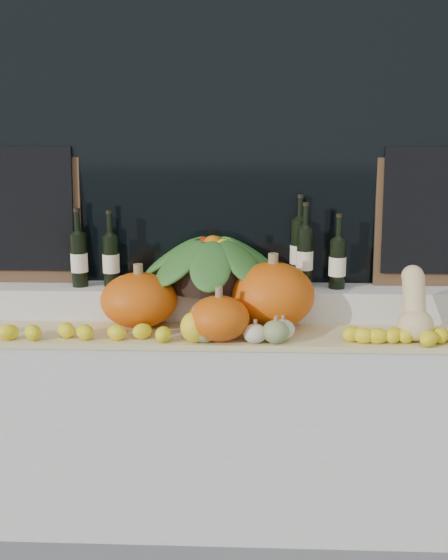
{
  "coord_description": "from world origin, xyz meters",
  "views": [
    {
      "loc": [
        0.1,
        -1.07,
        1.7
      ],
      "look_at": [
        0.0,
        1.45,
        1.12
      ],
      "focal_mm": 40.0,
      "sensor_mm": 36.0,
      "label": 1
    }
  ],
  "objects_px": {
    "pumpkin_right": "(273,295)",
    "wine_bottle_tall": "(299,251)",
    "butternut_squash": "(414,309)",
    "produce_bowl": "(213,261)",
    "pumpkin_left": "(139,300)"
  },
  "relations": [
    {
      "from": "pumpkin_right",
      "to": "butternut_squash",
      "type": "xyz_separation_m",
      "value": [
        0.56,
        -0.14,
        -0.02
      ]
    },
    {
      "from": "pumpkin_right",
      "to": "produce_bowl",
      "type": "height_order",
      "value": "produce_bowl"
    },
    {
      "from": "pumpkin_left",
      "to": "wine_bottle_tall",
      "type": "distance_m",
      "value": 0.76
    },
    {
      "from": "pumpkin_right",
      "to": "butternut_squash",
      "type": "distance_m",
      "value": 0.58
    },
    {
      "from": "pumpkin_left",
      "to": "produce_bowl",
      "type": "height_order",
      "value": "produce_bowl"
    },
    {
      "from": "pumpkin_left",
      "to": "pumpkin_right",
      "type": "distance_m",
      "value": 0.57
    },
    {
      "from": "pumpkin_right",
      "to": "wine_bottle_tall",
      "type": "bearing_deg",
      "value": 61.6
    },
    {
      "from": "pumpkin_left",
      "to": "wine_bottle_tall",
      "type": "relative_size",
      "value": 0.8
    },
    {
      "from": "pumpkin_right",
      "to": "produce_bowl",
      "type": "distance_m",
      "value": 0.33
    },
    {
      "from": "pumpkin_right",
      "to": "butternut_squash",
      "type": "relative_size",
      "value": 1.23
    },
    {
      "from": "pumpkin_right",
      "to": "wine_bottle_tall",
      "type": "xyz_separation_m",
      "value": [
        0.13,
        0.23,
        0.15
      ]
    },
    {
      "from": "pumpkin_left",
      "to": "wine_bottle_tall",
      "type": "bearing_deg",
      "value": 19.66
    },
    {
      "from": "pumpkin_left",
      "to": "butternut_squash",
      "type": "xyz_separation_m",
      "value": [
        1.13,
        -0.12,
        0.01
      ]
    },
    {
      "from": "produce_bowl",
      "to": "wine_bottle_tall",
      "type": "distance_m",
      "value": 0.4
    },
    {
      "from": "pumpkin_left",
      "to": "produce_bowl",
      "type": "bearing_deg",
      "value": 29.48
    }
  ]
}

